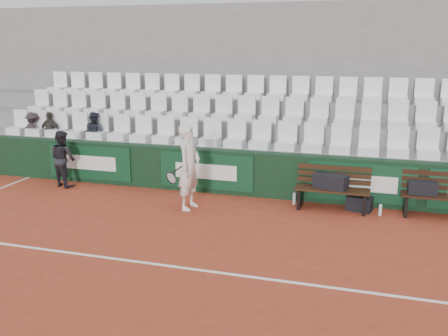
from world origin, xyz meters
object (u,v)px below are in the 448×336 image
Objects in this scene: tennis_player at (189,167)px; ball_kid at (63,158)px; sports_bag_ground at (359,203)px; spectator_a at (32,115)px; sports_bag_left at (331,181)px; bench_left at (332,199)px; spectator_b at (49,115)px; spectator_c at (94,116)px; water_bottle_far at (380,210)px; bench_right at (441,207)px; sports_bag_right at (422,188)px; water_bottle_near at (294,198)px.

tennis_player is 1.31× the size of ball_kid.
sports_bag_ground is at bearing -158.80° from ball_kid.
sports_bag_left is at bearing -171.85° from spectator_a.
spectator_b is at bearing 172.03° from bench_left.
spectator_a is at bearing 160.60° from tennis_player.
spectator_c reaches higher than spectator_b.
spectator_b reaches higher than water_bottle_far.
bench_right is 6.51× the size of water_bottle_far.
bench_left is at bearing 14.82° from tennis_player.
spectator_a reaches higher than tennis_player.
bench_left is 2.79× the size of sports_bag_right.
sports_bag_left is 1.12m from water_bottle_far.
bench_right is at bearing 0.66° from sports_bag_ground.
bench_right is 1.54m from sports_bag_ground.
spectator_a is (-7.86, 1.02, 0.92)m from sports_bag_left.
bench_left is 0.81m from water_bottle_near.
sports_bag_ground reaches higher than water_bottle_near.
water_bottle_near is (-0.79, 0.15, -0.10)m from bench_left.
bench_left is 1.34× the size of spectator_c.
tennis_player is at bearing -165.86° from sports_bag_ground.
water_bottle_far is at bearing -162.97° from sports_bag_right.
bench_right is 2.21× the size of sports_bag_left.
sports_bag_left is at bearing -10.15° from water_bottle_near.
spectator_a is at bearing 173.74° from sports_bag_ground.
bench_right is at bearing -1.97° from sports_bag_right.
tennis_player is (-4.93, -0.87, 0.66)m from bench_right.
bench_right is 1.15m from water_bottle_far.
sports_bag_left reaches higher than sports_bag_ground.
bench_right reaches higher than water_bottle_near.
spectator_c is at bearing 178.91° from spectator_b.
spectator_c is at bearing -164.47° from spectator_a.
bench_left is at bearing 174.04° from water_bottle_far.
spectator_c is (1.84, 0.00, 0.04)m from spectator_a.
sports_bag_right is at bearing 4.42° from bench_left.
water_bottle_near is 0.23× the size of spectator_b.
spectator_a is (-8.87, 1.13, 1.40)m from water_bottle_far.
spectator_b is at bearing 172.33° from water_bottle_near.
sports_bag_left is 0.64× the size of spectator_b.
spectator_a reaches higher than bench_left.
bench_left reaches higher than sports_bag_ground.
spectator_a is (-7.11, 0.88, 1.39)m from water_bottle_near.
ball_kid reaches higher than bench_left.
water_bottle_far is 0.22× the size of spectator_b.
ball_kid is 1.21× the size of spectator_c.
bench_left is 1.41× the size of spectator_b.
spectator_b is at bearing 172.08° from sports_bag_left.
water_bottle_near is at bearing -175.69° from spectator_c.
water_bottle_far is at bearing -160.47° from ball_kid.
spectator_a is 0.97× the size of spectator_b.
sports_bag_ground is at bearing -174.14° from spectator_c.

